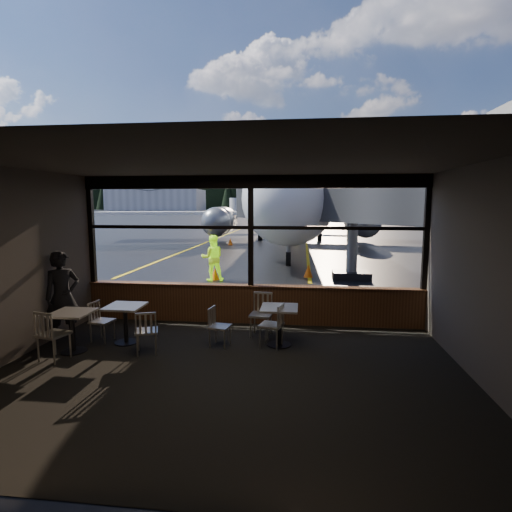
% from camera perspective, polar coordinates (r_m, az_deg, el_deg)
% --- Properties ---
extents(ground_plane, '(520.00, 520.00, 0.00)m').
position_cam_1_polar(ground_plane, '(129.29, 6.19, 6.06)').
color(ground_plane, black).
rests_on(ground_plane, ground).
extents(carpet_floor, '(8.00, 6.00, 0.01)m').
position_cam_1_polar(carpet_floor, '(6.96, -4.05, -16.58)').
color(carpet_floor, black).
rests_on(carpet_floor, ground).
extents(ceiling, '(8.00, 6.00, 0.04)m').
position_cam_1_polar(ceiling, '(6.40, -4.34, 13.32)').
color(ceiling, '#38332D').
rests_on(ceiling, ground).
extents(wall_right, '(0.04, 6.00, 3.50)m').
position_cam_1_polar(wall_right, '(6.93, 30.39, -2.65)').
color(wall_right, '#453D37').
rests_on(wall_right, ground).
extents(wall_back, '(8.00, 0.04, 3.50)m').
position_cam_1_polar(wall_back, '(3.63, -13.27, -10.19)').
color(wall_back, '#453D37').
rests_on(wall_back, ground).
extents(window_sill, '(8.00, 0.28, 0.90)m').
position_cam_1_polar(window_sill, '(9.63, -0.73, -6.97)').
color(window_sill, '#4A2916').
rests_on(window_sill, ground).
extents(window_header, '(8.00, 0.18, 0.30)m').
position_cam_1_polar(window_header, '(9.34, -0.76, 10.53)').
color(window_header, black).
rests_on(window_header, ground).
extents(mullion_left, '(0.12, 0.12, 2.60)m').
position_cam_1_polar(mullion_left, '(10.61, -22.45, 3.38)').
color(mullion_left, black).
rests_on(mullion_left, ground).
extents(mullion_centre, '(0.12, 0.12, 2.60)m').
position_cam_1_polar(mullion_centre, '(9.35, -0.75, 3.48)').
color(mullion_centre, black).
rests_on(mullion_centre, ground).
extents(mullion_right, '(0.12, 0.12, 2.60)m').
position_cam_1_polar(mullion_right, '(9.67, 23.19, 3.01)').
color(mullion_right, black).
rests_on(mullion_right, ground).
extents(window_transom, '(8.00, 0.10, 0.08)m').
position_cam_1_polar(window_transom, '(9.34, -0.75, 4.09)').
color(window_transom, black).
rests_on(window_transom, ground).
extents(airliner, '(31.70, 37.66, 11.25)m').
position_cam_1_polar(airliner, '(30.96, 4.95, 12.50)').
color(airliner, white).
rests_on(airliner, ground_plane).
extents(jet_bridge, '(8.41, 10.28, 4.49)m').
position_cam_1_polar(jet_bridge, '(14.95, 15.95, 4.82)').
color(jet_bridge, '#2A2A2C').
rests_on(jet_bridge, ground_plane).
extents(cafe_table_near, '(0.73, 0.73, 0.80)m').
position_cam_1_polar(cafe_table_near, '(8.15, 3.34, -10.00)').
color(cafe_table_near, '#9D9890').
rests_on(cafe_table_near, carpet_floor).
extents(cafe_table_mid, '(0.72, 0.72, 0.80)m').
position_cam_1_polar(cafe_table_mid, '(8.70, -18.12, -9.27)').
color(cafe_table_mid, '#A6A199').
rests_on(cafe_table_mid, carpet_floor).
extents(cafe_table_left, '(0.73, 0.73, 0.80)m').
position_cam_1_polar(cafe_table_left, '(8.56, -24.69, -9.85)').
color(cafe_table_left, gray).
rests_on(cafe_table_left, carpet_floor).
extents(chair_near_e, '(0.60, 0.60, 0.90)m').
position_cam_1_polar(chair_near_e, '(8.04, 2.19, -9.89)').
color(chair_near_e, beige).
rests_on(chair_near_e, carpet_floor).
extents(chair_near_w, '(0.51, 0.51, 0.81)m').
position_cam_1_polar(chair_near_w, '(8.12, -5.17, -10.07)').
color(chair_near_w, '#BDB7AA').
rests_on(chair_near_w, carpet_floor).
extents(chair_near_n, '(0.57, 0.57, 0.95)m').
position_cam_1_polar(chair_near_n, '(8.65, 0.72, -8.46)').
color(chair_near_n, '#B1ADA0').
rests_on(chair_near_n, carpet_floor).
extents(chair_mid_s, '(0.60, 0.60, 0.86)m').
position_cam_1_polar(chair_mid_s, '(8.00, -15.38, -10.37)').
color(chair_mid_s, '#B0AC9F').
rests_on(chair_mid_s, carpet_floor).
extents(chair_mid_w, '(0.52, 0.52, 0.84)m').
position_cam_1_polar(chair_mid_w, '(8.97, -21.11, -8.74)').
color(chair_mid_w, beige).
rests_on(chair_mid_w, carpet_floor).
extents(chair_left_s, '(0.63, 0.63, 0.96)m').
position_cam_1_polar(chair_left_s, '(8.26, -26.94, -10.01)').
color(chair_left_s, beige).
rests_on(chair_left_s, carpet_floor).
extents(passenger, '(0.80, 0.82, 1.90)m').
position_cam_1_polar(passenger, '(9.18, -25.92, -5.24)').
color(passenger, black).
rests_on(passenger, carpet_floor).
extents(ground_crew, '(0.98, 0.86, 1.71)m').
position_cam_1_polar(ground_crew, '(14.99, -6.23, -0.27)').
color(ground_crew, '#BFF219').
rests_on(ground_crew, ground_plane).
extents(cone_nose, '(0.36, 0.36, 0.50)m').
position_cam_1_polar(cone_nose, '(15.78, 7.48, -2.12)').
color(cone_nose, '#FC4807').
rests_on(cone_nose, ground_plane).
extents(cone_wing, '(0.35, 0.35, 0.49)m').
position_cam_1_polar(cone_wing, '(28.19, -3.70, 2.08)').
color(cone_wing, orange).
rests_on(cone_wing, ground_plane).
extents(hangar_left, '(45.00, 18.00, 11.00)m').
position_cam_1_polar(hangar_left, '(202.22, -14.07, 7.89)').
color(hangar_left, silver).
rests_on(hangar_left, ground_plane).
extents(hangar_mid, '(38.00, 15.00, 10.00)m').
position_cam_1_polar(hangar_mid, '(194.27, 6.39, 7.95)').
color(hangar_mid, silver).
rests_on(hangar_mid, ground_plane).
extents(hangar_right, '(50.00, 20.00, 12.00)m').
position_cam_1_polar(hangar_right, '(196.29, 24.35, 7.63)').
color(hangar_right, silver).
rests_on(hangar_right, ground_plane).
extents(fuel_tank_a, '(8.00, 8.00, 6.00)m').
position_cam_1_polar(fuel_tank_a, '(193.78, -2.60, 7.40)').
color(fuel_tank_a, silver).
rests_on(fuel_tank_a, ground_plane).
extents(fuel_tank_b, '(8.00, 8.00, 6.00)m').
position_cam_1_polar(fuel_tank_b, '(192.42, 0.36, 7.41)').
color(fuel_tank_b, silver).
rests_on(fuel_tank_b, ground_plane).
extents(fuel_tank_c, '(8.00, 8.00, 6.00)m').
position_cam_1_polar(fuel_tank_c, '(191.58, 3.36, 7.39)').
color(fuel_tank_c, silver).
rests_on(fuel_tank_c, ground_plane).
extents(treeline, '(360.00, 3.00, 12.00)m').
position_cam_1_polar(treeline, '(219.28, 6.44, 8.14)').
color(treeline, black).
rests_on(treeline, ground_plane).
extents(cone_extra, '(0.33, 0.33, 0.46)m').
position_cam_1_polar(cone_extra, '(15.23, -5.88, -2.53)').
color(cone_extra, orange).
rests_on(cone_extra, ground_plane).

